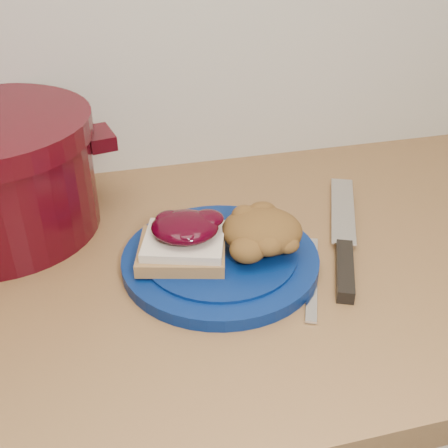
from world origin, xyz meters
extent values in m
cylinder|color=#061B54|center=(0.05, 1.49, 0.91)|extent=(0.33, 0.33, 0.02)
cube|color=olive|center=(0.00, 1.49, 0.93)|extent=(0.13, 0.12, 0.02)
cube|color=beige|center=(0.01, 1.49, 0.94)|extent=(0.12, 0.11, 0.01)
ellipsoid|color=black|center=(0.01, 1.50, 0.96)|extent=(0.11, 0.10, 0.03)
ellipsoid|color=brown|center=(0.11, 1.49, 0.95)|extent=(0.13, 0.12, 0.05)
cube|color=black|center=(0.20, 1.43, 0.91)|extent=(0.06, 0.11, 0.02)
cube|color=silver|center=(0.26, 1.57, 0.91)|extent=(0.11, 0.19, 0.00)
cube|color=silver|center=(0.16, 1.43, 0.90)|extent=(0.08, 0.16, 0.00)
cube|color=#38050C|center=(-0.08, 1.69, 1.01)|extent=(0.05, 0.07, 0.02)
camera|label=1|loc=(-0.09, 0.92, 1.33)|focal=45.00mm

